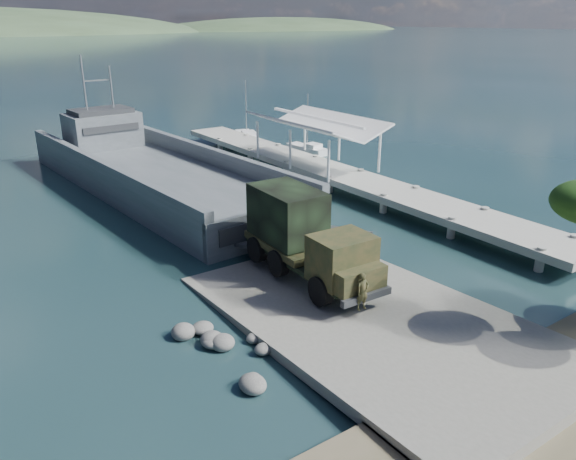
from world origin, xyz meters
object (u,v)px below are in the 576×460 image
object	(u,v)px
soldier	(362,300)
sailboat_far	(247,137)
landing_craft	(157,179)
pier	(324,163)
sailboat_near	(308,149)
military_truck	(304,236)

from	to	relation	value
soldier	sailboat_far	distance (m)	41.72
landing_craft	pier	bearing A→B (deg)	-28.42
landing_craft	sailboat_far	bearing A→B (deg)	34.66
landing_craft	sailboat_near	bearing A→B (deg)	7.98
landing_craft	sailboat_far	distance (m)	20.47
pier	soldier	xyz separation A→B (m)	(-13.45, -19.66, -0.24)
landing_craft	soldier	distance (m)	25.33
landing_craft	soldier	world-z (taller)	landing_craft
landing_craft	sailboat_near	size ratio (longest dim) A/B	6.02
landing_craft	soldier	xyz separation A→B (m)	(-1.03, -25.31, 0.48)
sailboat_near	sailboat_far	bearing A→B (deg)	96.60
pier	landing_craft	distance (m)	13.66
sailboat_near	sailboat_far	distance (m)	9.19
sailboat_near	pier	bearing A→B (deg)	-124.73
pier	military_truck	xyz separation A→B (m)	(-12.87, -14.60, 0.97)
military_truck	pier	bearing A→B (deg)	50.85
landing_craft	sailboat_near	world-z (taller)	landing_craft
soldier	sailboat_far	size ratio (longest dim) A/B	0.26
pier	military_truck	world-z (taller)	pier
military_truck	soldier	bearing A→B (deg)	-94.32
pier	sailboat_far	world-z (taller)	sailboat_far
sailboat_far	military_truck	bearing A→B (deg)	-97.39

